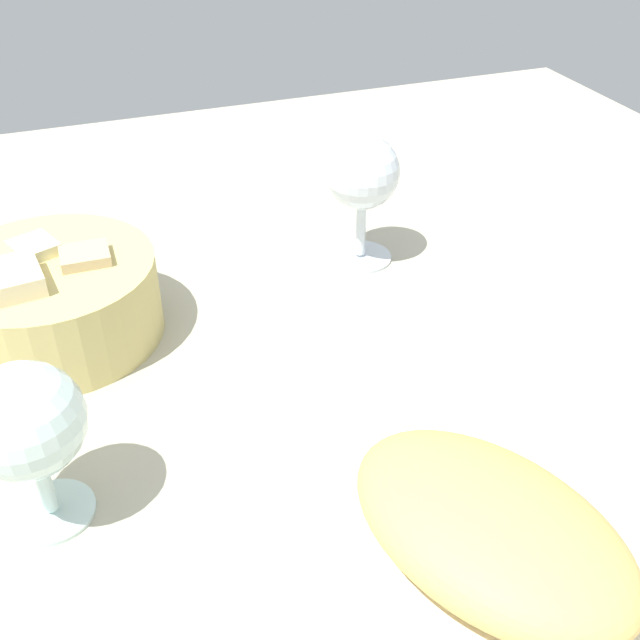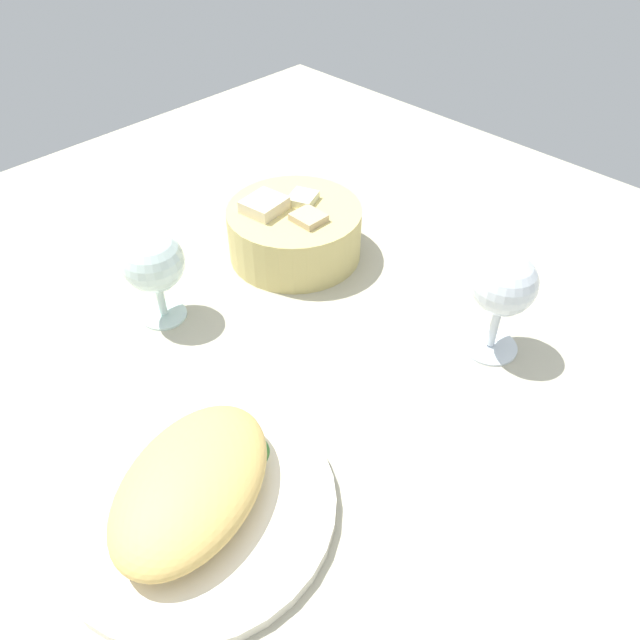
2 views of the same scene
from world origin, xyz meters
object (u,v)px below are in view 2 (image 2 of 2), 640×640
object	(u,v)px
bread_basket	(294,231)
wine_glass_near	(504,288)
plate	(196,504)
wine_glass_far	(153,264)

from	to	relation	value
bread_basket	wine_glass_near	size ratio (longest dim) A/B	1.38
plate	bread_basket	world-z (taller)	bread_basket
bread_basket	wine_glass_far	xyz separation A→B (cm)	(-20.92, 2.06, 4.21)
wine_glass_near	plate	bearing A→B (deg)	168.88
wine_glass_far	wine_glass_near	bearing A→B (deg)	-53.52
plate	bread_basket	xyz separation A→B (cm)	(34.91, 23.10, 3.22)
wine_glass_near	bread_basket	bearing A→B (deg)	96.01
bread_basket	wine_glass_near	xyz separation A→B (cm)	(3.22, -30.59, 5.15)
wine_glass_near	wine_glass_far	world-z (taller)	wine_glass_near
plate	wine_glass_near	size ratio (longest dim) A/B	1.97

